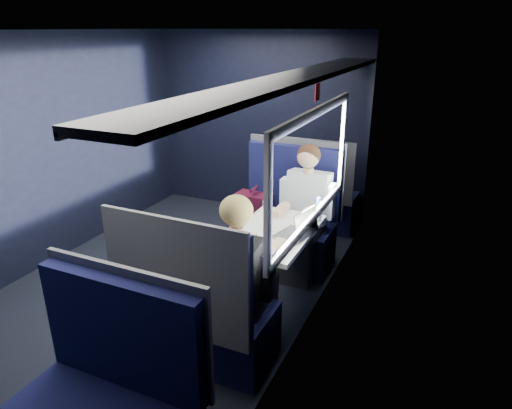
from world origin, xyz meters
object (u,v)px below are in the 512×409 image
at_px(man, 305,206).
at_px(bottle_small, 318,211).
at_px(table, 270,239).
at_px(laptop, 299,230).
at_px(cup, 318,212).
at_px(seat_bay_near, 284,223).
at_px(seat_row_front, 313,196).
at_px(seat_row_back, 111,406).
at_px(woman, 240,272).
at_px(seat_bay_far, 199,314).

bearing_deg(man, bottle_small, -56.77).
relative_size(table, laptop, 2.80).
bearing_deg(cup, table, -121.99).
xyz_separation_m(seat_bay_near, laptop, (0.46, -0.89, 0.38)).
bearing_deg(bottle_small, seat_row_front, 108.33).
height_order(seat_bay_near, cup, seat_bay_near).
relative_size(seat_row_front, cup, 12.27).
xyz_separation_m(table, seat_bay_near, (-0.20, 0.87, -0.24)).
xyz_separation_m(seat_row_back, bottle_small, (0.48, 2.14, 0.43)).
height_order(woman, bottle_small, woman).
bearing_deg(seat_row_back, seat_bay_far, 90.00).
height_order(table, seat_row_back, seat_row_back).
relative_size(table, cup, 10.58).
distance_m(man, woman, 1.41).
height_order(woman, cup, woman).
bearing_deg(seat_bay_far, bottle_small, 68.56).
bearing_deg(bottle_small, table, -130.56).
xyz_separation_m(seat_row_front, cup, (0.46, -1.36, 0.38)).
relative_size(seat_bay_near, laptop, 3.53).
height_order(seat_bay_far, bottle_small, seat_bay_far).
xyz_separation_m(man, laptop, (0.19, -0.72, 0.09)).
relative_size(table, seat_row_back, 0.86).
relative_size(seat_bay_near, cup, 13.33).
xyz_separation_m(seat_bay_near, bottle_small, (0.50, -0.52, 0.41)).
bearing_deg(man, seat_bay_near, 147.57).
bearing_deg(seat_bay_far, cup, 70.82).
xyz_separation_m(seat_bay_near, man, (0.27, -0.17, 0.29)).
bearing_deg(bottle_small, seat_bay_far, -111.44).
xyz_separation_m(seat_bay_far, seat_row_back, (0.00, -0.92, -0.00)).
bearing_deg(cup, seat_row_front, 108.63).
distance_m(seat_row_front, seat_row_back, 3.59).
relative_size(laptop, bottle_small, 1.63).
distance_m(seat_bay_near, laptop, 1.07).
bearing_deg(bottle_small, laptop, -96.10).
relative_size(table, seat_bay_far, 0.79).
bearing_deg(table, cup, 58.01).
xyz_separation_m(seat_bay_near, woman, (0.27, -1.58, 0.30)).
relative_size(seat_bay_near, bottle_small, 5.74).
height_order(man, woman, same).
xyz_separation_m(seat_bay_far, bottle_small, (0.48, 1.22, 0.42)).
xyz_separation_m(seat_row_front, laptop, (0.44, -1.82, 0.39)).
height_order(seat_row_back, bottle_small, seat_row_back).
xyz_separation_m(seat_row_back, woman, (0.25, 1.09, 0.32)).
bearing_deg(seat_bay_near, seat_bay_far, -89.35).
bearing_deg(woman, table, 95.45).
height_order(seat_row_front, cup, seat_row_front).
distance_m(seat_row_front, laptop, 1.91).
height_order(seat_bay_far, seat_row_front, seat_bay_far).
bearing_deg(table, bottle_small, 49.44).
xyz_separation_m(seat_row_front, seat_row_back, (0.00, -3.59, 0.00)).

